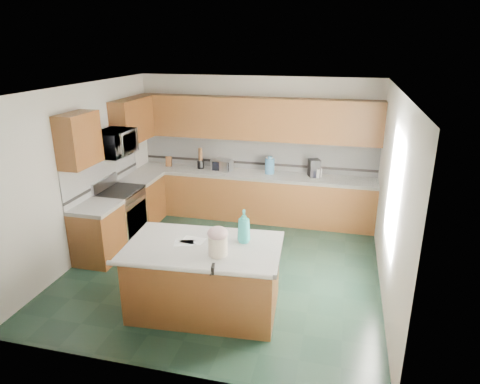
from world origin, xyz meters
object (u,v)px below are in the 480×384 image
(treat_jar, at_px, (218,245))
(soap_bottle_island, at_px, (244,226))
(knife_block, at_px, (169,162))
(toaster_oven, at_px, (222,165))
(island_top, at_px, (204,247))
(island_base, at_px, (205,280))
(coffee_maker, at_px, (314,168))

(treat_jar, relative_size, soap_bottle_island, 0.56)
(knife_block, distance_m, toaster_oven, 1.11)
(island_top, height_order, soap_bottle_island, soap_bottle_island)
(island_base, xyz_separation_m, soap_bottle_island, (0.46, 0.21, 0.70))
(knife_block, distance_m, coffee_maker, 2.88)
(knife_block, relative_size, toaster_oven, 0.55)
(coffee_maker, bearing_deg, treat_jar, -125.49)
(toaster_oven, distance_m, coffee_maker, 1.77)
(soap_bottle_island, height_order, knife_block, soap_bottle_island)
(treat_jar, height_order, toaster_oven, treat_jar)
(island_base, bearing_deg, treat_jar, -42.77)
(treat_jar, bearing_deg, toaster_oven, 90.29)
(island_base, height_order, toaster_oven, toaster_oven)
(island_base, bearing_deg, toaster_oven, 97.85)
(knife_block, bearing_deg, treat_jar, -70.55)
(island_top, bearing_deg, treat_jar, -42.77)
(island_top, relative_size, treat_jar, 7.98)
(island_base, bearing_deg, knife_block, 115.20)
(island_top, height_order, treat_jar, treat_jar)
(island_top, distance_m, knife_block, 3.64)
(island_top, xyz_separation_m, toaster_oven, (-0.68, 3.17, 0.14))
(knife_block, relative_size, coffee_maker, 0.63)
(island_base, distance_m, coffee_maker, 3.44)
(island_top, bearing_deg, knife_block, 115.20)
(knife_block, bearing_deg, coffee_maker, -11.08)
(island_base, distance_m, toaster_oven, 3.30)
(island_base, relative_size, island_top, 0.95)
(soap_bottle_island, xyz_separation_m, knife_block, (-2.25, 2.96, -0.11))
(island_base, height_order, treat_jar, treat_jar)
(soap_bottle_island, relative_size, knife_block, 2.07)
(island_top, distance_m, treat_jar, 0.35)
(soap_bottle_island, bearing_deg, island_base, -165.34)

